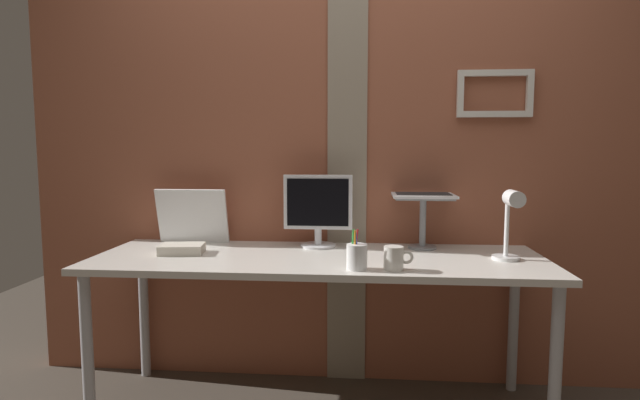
{
  "coord_description": "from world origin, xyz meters",
  "views": [
    {
      "loc": [
        0.09,
        -2.22,
        1.24
      ],
      "look_at": [
        -0.11,
        0.16,
        0.99
      ],
      "focal_mm": 28.34,
      "sensor_mm": 36.0,
      "label": 1
    }
  ],
  "objects_px": {
    "monitor": "(318,207)",
    "whiteboard_panel": "(192,216)",
    "desk_lamp": "(511,218)",
    "pen_cup": "(357,256)",
    "laptop": "(422,183)",
    "coffee_mug": "(394,258)"
  },
  "relations": [
    {
      "from": "monitor",
      "to": "pen_cup",
      "type": "xyz_separation_m",
      "value": [
        0.2,
        -0.46,
        -0.15
      ]
    },
    {
      "from": "coffee_mug",
      "to": "monitor",
      "type": "bearing_deg",
      "value": 127.31
    },
    {
      "from": "desk_lamp",
      "to": "pen_cup",
      "type": "distance_m",
      "value": 0.7
    },
    {
      "from": "pen_cup",
      "to": "desk_lamp",
      "type": "bearing_deg",
      "value": 15.85
    },
    {
      "from": "monitor",
      "to": "whiteboard_panel",
      "type": "distance_m",
      "value": 0.67
    },
    {
      "from": "laptop",
      "to": "whiteboard_panel",
      "type": "xyz_separation_m",
      "value": [
        -1.18,
        -0.04,
        -0.18
      ]
    },
    {
      "from": "coffee_mug",
      "to": "whiteboard_panel",
      "type": "bearing_deg",
      "value": 153.77
    },
    {
      "from": "whiteboard_panel",
      "to": "pen_cup",
      "type": "distance_m",
      "value": 1.0
    },
    {
      "from": "monitor",
      "to": "laptop",
      "type": "height_order",
      "value": "laptop"
    },
    {
      "from": "monitor",
      "to": "whiteboard_panel",
      "type": "xyz_separation_m",
      "value": [
        -0.66,
        0.04,
        -0.06
      ]
    },
    {
      "from": "laptop",
      "to": "coffee_mug",
      "type": "bearing_deg",
      "value": -107.0
    },
    {
      "from": "monitor",
      "to": "coffee_mug",
      "type": "bearing_deg",
      "value": -52.69
    },
    {
      "from": "laptop",
      "to": "desk_lamp",
      "type": "relative_size",
      "value": 1.03
    },
    {
      "from": "monitor",
      "to": "pen_cup",
      "type": "relative_size",
      "value": 2.19
    },
    {
      "from": "whiteboard_panel",
      "to": "coffee_mug",
      "type": "distance_m",
      "value": 1.14
    },
    {
      "from": "monitor",
      "to": "laptop",
      "type": "distance_m",
      "value": 0.54
    },
    {
      "from": "whiteboard_panel",
      "to": "desk_lamp",
      "type": "bearing_deg",
      "value": -11.58
    },
    {
      "from": "monitor",
      "to": "whiteboard_panel",
      "type": "relative_size",
      "value": 0.98
    },
    {
      "from": "coffee_mug",
      "to": "laptop",
      "type": "bearing_deg",
      "value": 73.0
    },
    {
      "from": "pen_cup",
      "to": "coffee_mug",
      "type": "relative_size",
      "value": 1.38
    },
    {
      "from": "desk_lamp",
      "to": "pen_cup",
      "type": "height_order",
      "value": "desk_lamp"
    },
    {
      "from": "laptop",
      "to": "desk_lamp",
      "type": "distance_m",
      "value": 0.51
    }
  ]
}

